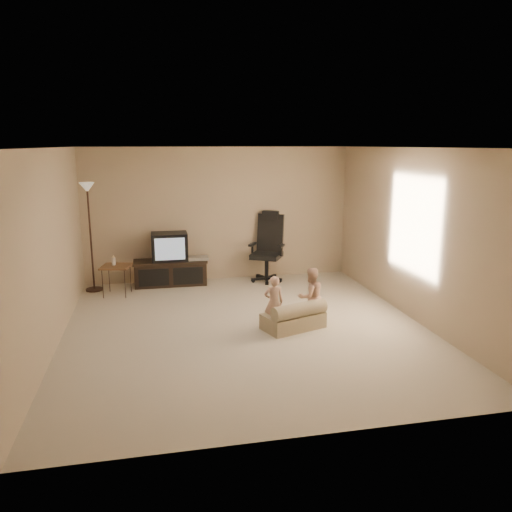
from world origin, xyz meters
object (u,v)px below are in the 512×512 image
Objects in this scene: child_sofa at (295,318)px; floor_lamp at (89,213)px; tv_stand at (171,263)px; office_chair at (268,256)px; toddler_right at (311,297)px; toddler_left at (274,302)px; side_table at (116,266)px.

floor_lamp is at bearing 119.54° from child_sofa.
floor_lamp is at bearing -174.98° from tv_stand.
office_chair is 1.38× the size of child_sofa.
office_chair is 0.69× the size of floor_lamp.
office_chair is 1.56× the size of toddler_right.
tv_stand is 1.62× the size of toddler_right.
child_sofa is at bearing -65.34° from office_chair.
tv_stand is at bearing 101.41° from child_sofa.
toddler_left is (2.68, -2.46, -1.01)m from floor_lamp.
child_sofa is 0.37m from toddler_left.
child_sofa is 1.13× the size of toddler_right.
tv_stand is at bearing -152.74° from office_chair.
office_chair is 2.63m from child_sofa.
office_chair reaches higher than side_table.
tv_stand is 3.16m from toddler_right.
toddler_right is (0.05, -2.47, -0.05)m from office_chair.
toddler_right is (3.23, -2.43, -0.97)m from floor_lamp.
tv_stand reaches higher than toddler_left.
floor_lamp is 2.27× the size of toddler_right.
child_sofa is (-0.22, -2.60, -0.30)m from office_chair.
side_table is at bearing -41.33° from floor_lamp.
floor_lamp reaches higher than office_chair.
floor_lamp reaches higher than toddler_right.
toddler_left is at bearing -42.81° from side_table.
office_chair reaches higher than tv_stand.
child_sofa is at bearing -58.52° from tv_stand.
office_chair is (1.82, -0.07, 0.07)m from tv_stand.
side_table is 0.92× the size of toddler_left.
toddler_right reaches higher than toddler_left.
floor_lamp is at bearing 138.67° from side_table.
tv_stand is 2.89m from toddler_left.
child_sofa is (1.61, -2.67, -0.24)m from tv_stand.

